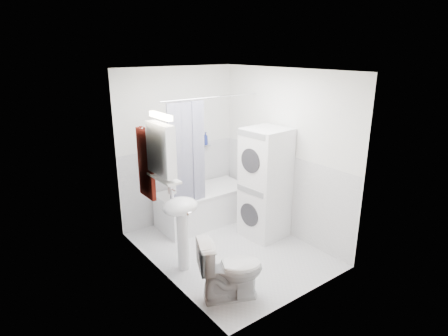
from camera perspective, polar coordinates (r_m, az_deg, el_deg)
floor at (r=5.29m, az=0.76°, el=-12.24°), size 2.60×2.60×0.00m
room_walls at (r=4.72m, az=0.84°, el=3.58°), size 2.60×2.60×2.60m
wainscot at (r=5.23m, az=-1.17°, el=-5.24°), size 1.98×2.58×2.58m
door at (r=3.95m, az=-5.31°, el=-6.94°), size 0.05×2.00×2.00m
bathtub at (r=5.92m, az=-3.20°, el=-5.57°), size 1.43×0.68×0.55m
tub_spout at (r=6.09m, az=-3.45°, el=0.77°), size 0.04×0.12×0.04m
curtain_rod at (r=5.25m, az=-1.80°, el=10.71°), size 1.61×0.02×0.02m
shower_curtain at (r=5.17m, az=-5.63°, el=2.02°), size 0.55×0.02×1.45m
sink at (r=4.57m, az=-6.57°, el=-7.49°), size 0.44×0.37×1.04m
medicine_cabinet at (r=4.32m, az=-9.56°, el=3.04°), size 0.13×0.50×0.71m
shelf at (r=4.43m, az=-9.15°, el=-1.51°), size 0.18×0.54×0.02m
shower_caddy at (r=6.03m, az=-3.05°, el=3.40°), size 0.22×0.06×0.02m
towel at (r=4.68m, az=-11.80°, el=0.85°), size 0.07×0.37×0.89m
washer_dryer at (r=5.38m, az=6.27°, el=-2.38°), size 0.62×0.61×1.60m
toilet at (r=4.22m, az=1.00°, el=-15.16°), size 0.82×0.66×0.70m
soap_pump at (r=4.72m, az=-7.93°, el=-3.47°), size 0.08×0.17×0.08m
shelf_bottle at (r=4.29m, az=-8.24°, el=-1.44°), size 0.07×0.18×0.07m
shelf_cup at (r=4.51m, az=-9.90°, el=-0.34°), size 0.10×0.09×0.10m
shampoo_a at (r=5.97m, az=-3.79°, el=3.98°), size 0.13×0.17×0.13m
shampoo_b at (r=6.04m, az=-2.83°, el=3.91°), size 0.08×0.21×0.08m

